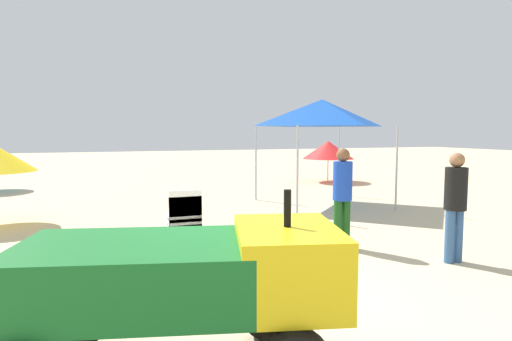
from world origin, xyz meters
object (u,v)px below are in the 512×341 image
Objects in this scene: utility_cart at (186,280)px; lifeguard_near_right at (342,191)px; lifeguard_near_left at (455,200)px; beach_umbrella_mid at (328,150)px; stacked_plastic_chairs at (184,220)px; popup_canopy at (322,113)px.

lifeguard_near_right is at bearing 41.78° from utility_cart.
lifeguard_near_left is at bearing 19.90° from utility_cart.
beach_umbrella_mid is at bearing 55.53° from utility_cart.
utility_cart is 2.49× the size of stacked_plastic_chairs.
lifeguard_near_right is 9.69m from beach_umbrella_mid.
popup_canopy is 5.55m from beach_umbrella_mid.
popup_canopy is at bearing -121.79° from beach_umbrella_mid.
stacked_plastic_chairs is (0.53, 2.96, -0.13)m from utility_cart.
utility_cart is at bearing -138.22° from lifeguard_near_right.
lifeguard_near_right is 4.53m from popup_canopy.
beach_umbrella_mid is (4.61, 8.51, 0.29)m from lifeguard_near_right.
beach_umbrella_mid reaches higher than utility_cart.
lifeguard_near_left reaches higher than beach_umbrella_mid.
popup_canopy is at bearing 53.80° from utility_cart.
lifeguard_near_left is (3.80, -1.40, 0.30)m from stacked_plastic_chairs.
stacked_plastic_chairs is 11.11m from beach_umbrella_mid.
lifeguard_near_left is at bearing -109.49° from beach_umbrella_mid.
popup_canopy reaches higher than lifeguard_near_left.
lifeguard_near_left reaches higher than stacked_plastic_chairs.
lifeguard_near_left is 5.43m from popup_canopy.
lifeguard_near_right reaches higher than lifeguard_near_left.
utility_cart is 13.78m from beach_umbrella_mid.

